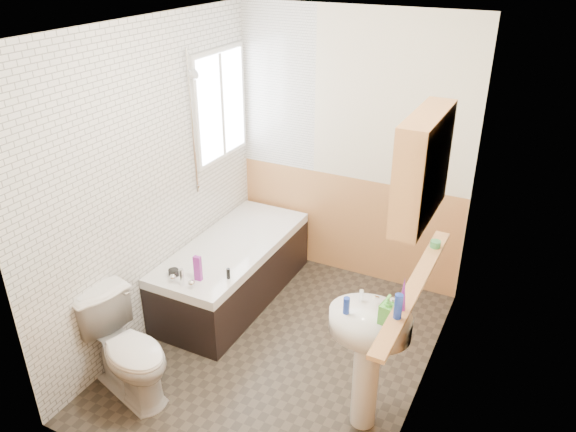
# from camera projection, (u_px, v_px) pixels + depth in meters

# --- Properties ---
(floor) EXTENTS (2.80, 2.80, 0.00)m
(floor) POSITION_uv_depth(u_px,v_px,m) (280.00, 351.00, 4.51)
(floor) COLOR #302922
(floor) RESTS_ON ground
(ceiling) EXTENTS (2.80, 2.80, 0.00)m
(ceiling) POSITION_uv_depth(u_px,v_px,m) (277.00, 26.00, 3.39)
(ceiling) COLOR white
(ceiling) RESTS_ON ground
(wall_back) EXTENTS (2.20, 0.02, 2.50)m
(wall_back) POSITION_uv_depth(u_px,v_px,m) (350.00, 151.00, 5.08)
(wall_back) COLOR beige
(wall_back) RESTS_ON ground
(wall_front) EXTENTS (2.20, 0.02, 2.50)m
(wall_front) POSITION_uv_depth(u_px,v_px,m) (149.00, 322.00, 2.82)
(wall_front) COLOR beige
(wall_front) RESTS_ON ground
(wall_left) EXTENTS (0.02, 2.80, 2.50)m
(wall_left) POSITION_uv_depth(u_px,v_px,m) (153.00, 184.00, 4.39)
(wall_left) COLOR beige
(wall_left) RESTS_ON ground
(wall_right) EXTENTS (0.02, 2.80, 2.50)m
(wall_right) POSITION_uv_depth(u_px,v_px,m) (436.00, 247.00, 3.50)
(wall_right) COLOR beige
(wall_right) RESTS_ON ground
(wainscot_right) EXTENTS (0.01, 2.80, 1.00)m
(wainscot_right) POSITION_uv_depth(u_px,v_px,m) (420.00, 341.00, 3.85)
(wainscot_right) COLOR tan
(wainscot_right) RESTS_ON wall_right
(wainscot_front) EXTENTS (2.20, 0.01, 1.00)m
(wainscot_front) POSITION_uv_depth(u_px,v_px,m) (166.00, 427.00, 3.17)
(wainscot_front) COLOR tan
(wainscot_front) RESTS_ON wall_front
(wainscot_back) EXTENTS (2.20, 0.01, 1.00)m
(wainscot_back) POSITION_uv_depth(u_px,v_px,m) (346.00, 225.00, 5.39)
(wainscot_back) COLOR tan
(wainscot_back) RESTS_ON wall_back
(tile_cladding_left) EXTENTS (0.01, 2.80, 2.50)m
(tile_cladding_left) POSITION_uv_depth(u_px,v_px,m) (155.00, 184.00, 4.38)
(tile_cladding_left) COLOR white
(tile_cladding_left) RESTS_ON wall_left
(tile_return_back) EXTENTS (0.75, 0.01, 1.50)m
(tile_return_back) POSITION_uv_depth(u_px,v_px,m) (278.00, 87.00, 5.12)
(tile_return_back) COLOR white
(tile_return_back) RESTS_ON wall_back
(window) EXTENTS (0.03, 0.79, 0.99)m
(window) POSITION_uv_depth(u_px,v_px,m) (221.00, 105.00, 4.96)
(window) COLOR white
(window) RESTS_ON wall_left
(bathtub) EXTENTS (0.70, 1.67, 0.70)m
(bathtub) POSITION_uv_depth(u_px,v_px,m) (234.00, 269.00, 5.07)
(bathtub) COLOR black
(bathtub) RESTS_ON floor
(shower_riser) EXTENTS (0.11, 0.08, 1.22)m
(shower_riser) POSITION_uv_depth(u_px,v_px,m) (192.00, 112.00, 4.55)
(shower_riser) COLOR silver
(shower_riser) RESTS_ON wall_left
(toilet) EXTENTS (0.85, 0.62, 0.74)m
(toilet) POSITION_uv_depth(u_px,v_px,m) (128.00, 350.00, 3.96)
(toilet) COLOR white
(toilet) RESTS_ON floor
(sink) EXTENTS (0.53, 0.43, 1.02)m
(sink) POSITION_uv_depth(u_px,v_px,m) (368.00, 347.00, 3.58)
(sink) COLOR white
(sink) RESTS_ON floor
(pine_shelf) EXTENTS (0.10, 1.54, 0.03)m
(pine_shelf) POSITION_uv_depth(u_px,v_px,m) (415.00, 286.00, 3.51)
(pine_shelf) COLOR tan
(pine_shelf) RESTS_ON wall_right
(medicine_cabinet) EXTENTS (0.17, 0.68, 0.62)m
(medicine_cabinet) POSITION_uv_depth(u_px,v_px,m) (422.00, 166.00, 3.12)
(medicine_cabinet) COLOR tan
(medicine_cabinet) RESTS_ON wall_right
(foam_can) EXTENTS (0.05, 0.05, 0.16)m
(foam_can) POSITION_uv_depth(u_px,v_px,m) (398.00, 306.00, 3.16)
(foam_can) COLOR #19339E
(foam_can) RESTS_ON pine_shelf
(green_bottle) EXTENTS (0.05, 0.05, 0.22)m
(green_bottle) POSITION_uv_depth(u_px,v_px,m) (403.00, 293.00, 3.22)
(green_bottle) COLOR purple
(green_bottle) RESTS_ON pine_shelf
(black_jar) EXTENTS (0.09, 0.09, 0.05)m
(black_jar) POSITION_uv_depth(u_px,v_px,m) (435.00, 244.00, 3.91)
(black_jar) COLOR #388447
(black_jar) RESTS_ON pine_shelf
(soap_bottle) EXTENTS (0.11, 0.20, 0.09)m
(soap_bottle) POSITION_uv_depth(u_px,v_px,m) (387.00, 317.00, 3.36)
(soap_bottle) COLOR #59C647
(soap_bottle) RESTS_ON sink
(clear_bottle) EXTENTS (0.05, 0.05, 0.11)m
(clear_bottle) POSITION_uv_depth(u_px,v_px,m) (346.00, 306.00, 3.44)
(clear_bottle) COLOR #19339E
(clear_bottle) RESTS_ON sink
(blue_gel) EXTENTS (0.06, 0.04, 0.21)m
(blue_gel) POSITION_uv_depth(u_px,v_px,m) (198.00, 268.00, 4.38)
(blue_gel) COLOR purple
(blue_gel) RESTS_ON bathtub
(cream_jar) EXTENTS (0.11, 0.11, 0.05)m
(cream_jar) POSITION_uv_depth(u_px,v_px,m) (174.00, 273.00, 4.48)
(cream_jar) COLOR black
(cream_jar) RESTS_ON bathtub
(orange_bottle) EXTENTS (0.04, 0.04, 0.09)m
(orange_bottle) POSITION_uv_depth(u_px,v_px,m) (228.00, 274.00, 4.43)
(orange_bottle) COLOR black
(orange_bottle) RESTS_ON bathtub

